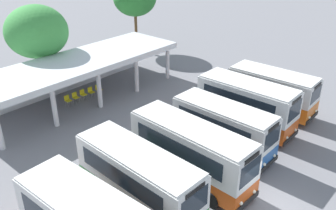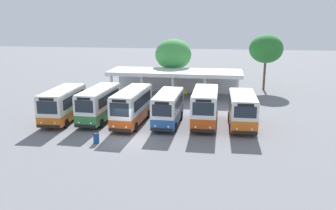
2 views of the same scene
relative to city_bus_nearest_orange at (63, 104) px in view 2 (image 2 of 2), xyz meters
The scene contains 16 objects.
ground_plane 8.90m from the city_bus_nearest_orange, 29.13° to the right, with size 180.00×180.00×0.00m, color slate.
city_bus_nearest_orange is the anchor object (origin of this frame).
city_bus_second_in_row 3.58m from the city_bus_nearest_orange, 10.81° to the left, with size 2.46×7.25×3.32m.
city_bus_middle_cream 7.03m from the city_bus_nearest_orange, ahead, with size 2.49×7.58×3.39m.
city_bus_fourth_amber 10.55m from the city_bus_nearest_orange, ahead, with size 2.33×6.61×3.17m.
city_bus_fifth_blue 14.08m from the city_bus_nearest_orange, ahead, with size 2.42×6.88×3.46m.
city_bus_far_end_green 17.58m from the city_bus_nearest_orange, ahead, with size 2.54×6.57×3.20m.
terminal_canopy 16.85m from the city_bus_nearest_orange, 55.80° to the left, with size 17.30×5.55×3.40m.
waiting_chair_end_by_column 15.39m from the city_bus_nearest_orange, 59.12° to the left, with size 0.44×0.44×0.86m.
waiting_chair_second_from_end 15.80m from the city_bus_nearest_orange, 56.83° to the left, with size 0.44×0.44×0.86m.
waiting_chair_middle_seat 16.21m from the city_bus_nearest_orange, 54.61° to the left, with size 0.44×0.44×0.86m.
waiting_chair_fourth_seat 16.58m from the city_bus_nearest_orange, 52.34° to the left, with size 0.44×0.44×0.86m.
waiting_chair_fifth_seat 17.00m from the city_bus_nearest_orange, 50.24° to the left, with size 0.44×0.44×0.86m.
roadside_tree_behind_canopy 19.85m from the city_bus_nearest_orange, 63.94° to the left, with size 5.12×5.12×7.23m.
roadside_tree_east_of_canopy 29.24m from the city_bus_nearest_orange, 42.00° to the left, with size 4.69×4.69×7.87m.
litter_bin_apron 7.93m from the city_bus_nearest_orange, 45.79° to the right, with size 0.49×0.49×0.90m.
Camera 2 is at (7.99, -27.64, 10.16)m, focal length 37.55 mm.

